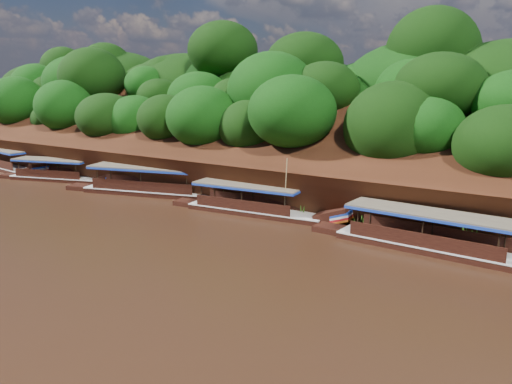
% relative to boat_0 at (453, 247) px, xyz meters
% --- Properties ---
extents(ground, '(160.00, 160.00, 0.00)m').
position_rel_boat_0_xyz_m(ground, '(-13.64, -6.87, -0.57)').
color(ground, black).
rests_on(ground, ground).
extents(riverbank, '(120.00, 30.06, 19.40)m').
position_rel_boat_0_xyz_m(riverbank, '(-13.65, 15.85, 1.32)').
color(riverbank, black).
rests_on(riverbank, ground).
extents(boat_0, '(15.62, 3.33, 5.74)m').
position_rel_boat_0_xyz_m(boat_0, '(0.00, 0.00, 0.00)').
color(boat_0, black).
rests_on(boat_0, ground).
extents(boat_1, '(13.83, 3.42, 5.31)m').
position_rel_boat_0_xyz_m(boat_1, '(-14.75, 1.47, -0.03)').
color(boat_1, black).
rests_on(boat_1, ground).
extents(boat_2, '(16.79, 6.64, 6.42)m').
position_rel_boat_0_xyz_m(boat_2, '(-26.27, 2.27, 0.03)').
color(boat_2, black).
rests_on(boat_2, ground).
extents(boat_3, '(12.95, 5.69, 2.75)m').
position_rel_boat_0_xyz_m(boat_3, '(-40.03, 1.49, -0.05)').
color(boat_3, black).
rests_on(boat_3, ground).
extents(boat_4, '(14.54, 3.95, 3.05)m').
position_rel_boat_0_xyz_m(boat_4, '(-50.41, 1.76, 0.01)').
color(boat_4, black).
rests_on(boat_4, ground).
extents(reeds, '(50.84, 2.22, 1.99)m').
position_rel_boat_0_xyz_m(reeds, '(-16.66, 2.71, 0.31)').
color(reeds, '#3B721C').
rests_on(reeds, ground).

